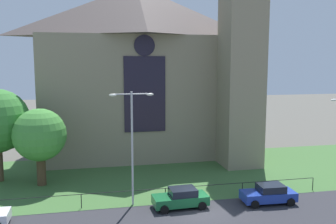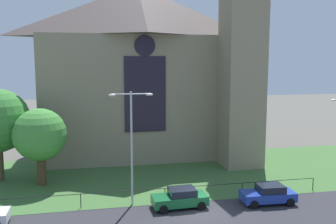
{
  "view_description": "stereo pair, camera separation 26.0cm",
  "coord_description": "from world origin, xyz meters",
  "px_view_note": "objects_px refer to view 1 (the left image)",
  "views": [
    {
      "loc": [
        -8.02,
        -25.55,
        11.12
      ],
      "look_at": [
        -0.92,
        8.0,
        6.49
      ],
      "focal_mm": 39.85,
      "sensor_mm": 36.0,
      "label": 1
    },
    {
      "loc": [
        -7.76,
        -25.61,
        11.12
      ],
      "look_at": [
        -0.92,
        8.0,
        6.49
      ],
      "focal_mm": 39.85,
      "sensor_mm": 36.0,
      "label": 2
    }
  ],
  "objects_px": {
    "parked_car_green": "(181,198)",
    "streetlamp_near": "(132,134)",
    "church_building": "(144,69)",
    "parked_car_blue": "(269,194)",
    "tree_left_near": "(40,135)"
  },
  "relations": [
    {
      "from": "church_building",
      "to": "tree_left_near",
      "type": "height_order",
      "value": "church_building"
    },
    {
      "from": "parked_car_green",
      "to": "parked_car_blue",
      "type": "height_order",
      "value": "same"
    },
    {
      "from": "church_building",
      "to": "parked_car_blue",
      "type": "height_order",
      "value": "church_building"
    },
    {
      "from": "church_building",
      "to": "parked_car_blue",
      "type": "distance_m",
      "value": 21.83
    },
    {
      "from": "parked_car_green",
      "to": "parked_car_blue",
      "type": "bearing_deg",
      "value": 172.96
    },
    {
      "from": "streetlamp_near",
      "to": "parked_car_green",
      "type": "xyz_separation_m",
      "value": [
        3.54,
        -1.31,
        -4.86
      ]
    },
    {
      "from": "tree_left_near",
      "to": "church_building",
      "type": "bearing_deg",
      "value": 42.32
    },
    {
      "from": "tree_left_near",
      "to": "parked_car_green",
      "type": "distance_m",
      "value": 14.07
    },
    {
      "from": "streetlamp_near",
      "to": "parked_car_blue",
      "type": "relative_size",
      "value": 2.08
    },
    {
      "from": "parked_car_blue",
      "to": "church_building",
      "type": "bearing_deg",
      "value": -66.06
    },
    {
      "from": "tree_left_near",
      "to": "parked_car_green",
      "type": "xyz_separation_m",
      "value": [
        11.11,
        -7.73,
        -3.85
      ]
    },
    {
      "from": "parked_car_green",
      "to": "parked_car_blue",
      "type": "xyz_separation_m",
      "value": [
        7.03,
        -0.57,
        0.0
      ]
    },
    {
      "from": "streetlamp_near",
      "to": "parked_car_green",
      "type": "distance_m",
      "value": 6.16
    },
    {
      "from": "parked_car_green",
      "to": "streetlamp_near",
      "type": "bearing_deg",
      "value": -22.71
    },
    {
      "from": "parked_car_green",
      "to": "church_building",
      "type": "bearing_deg",
      "value": -91.91
    }
  ]
}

